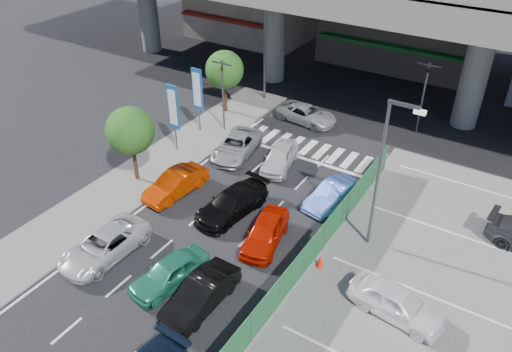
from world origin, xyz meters
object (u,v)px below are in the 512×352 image
Objects in this scene: traffic_cone at (320,261)px; signboard_far at (197,91)px; street_lamp_right at (384,165)px; taxi_teal_mid at (170,273)px; traffic_light_right at (426,80)px; tree_near at (130,131)px; crossing_wagon_silver at (307,114)px; taxi_orange_left at (176,184)px; street_lamp_left at (267,41)px; tree_far at (225,70)px; signboard_near at (173,109)px; parked_sedan_white at (397,302)px; sedan_white_mid_left at (104,245)px; kei_truck_front_right at (332,194)px; taxi_orange_right at (265,232)px; sedan_black_mid at (232,203)px; hatch_black_mid_right at (201,294)px; sedan_white_front_mid at (280,157)px; traffic_light_left at (222,79)px; wagon_silver_front_left at (237,146)px.

signboard_far is at bearing 149.25° from traffic_cone.
street_lamp_right is 10.99m from taxi_teal_mid.
traffic_light_right reaches higher than signboard_far.
tree_near reaches higher than crossing_wagon_silver.
street_lamp_right is at bearing -18.68° from signboard_far.
taxi_orange_left is 0.93× the size of crossing_wagon_silver.
street_lamp_left is 1.67× the size of tree_far.
taxi_teal_mid is at bearing -71.21° from street_lamp_left.
signboard_near is 1.13× the size of parked_sedan_white.
taxi_orange_left is (3.52, -6.82, -2.37)m from signboard_far.
traffic_light_right is at bearing 40.91° from signboard_near.
sedan_white_mid_left reaches higher than traffic_cone.
tree_far is at bearing 94.36° from tree_near.
kei_truck_front_right is at bearing -14.12° from signboard_far.
taxi_orange_right is (10.36, -11.29, -2.70)m from tree_far.
parked_sedan_white is at bearing 33.81° from taxi_teal_mid.
sedan_black_mid and taxi_orange_right have the same top height.
hatch_black_mid_right reaches higher than crossing_wagon_silver.
traffic_light_right is 21.34m from hatch_black_mid_right.
signboard_near is 10.18m from crossing_wagon_silver.
street_lamp_right is at bearing -41.63° from street_lamp_left.
sedan_white_mid_left is at bearing -110.52° from sedan_black_mid.
hatch_black_mid_right is 1.03× the size of sedan_white_front_mid.
wagon_silver_front_left is (2.61, -2.28, -3.28)m from traffic_light_left.
signboard_near is 10.71m from sedan_white_mid_left.
traffic_light_right is at bearing -64.01° from crossing_wagon_silver.
street_lamp_right reaches higher than traffic_light_right.
tree_far reaches higher than sedan_black_mid.
sedan_black_mid is at bearing 168.08° from traffic_cone.
signboard_far reaches higher than hatch_black_mid_right.
street_lamp_right is 15.69m from signboard_far.
tree_far is at bearing 150.42° from street_lamp_right.
traffic_light_left is at bearing 155.84° from street_lamp_right.
signboard_far reaches higher than crossing_wagon_silver.
sedan_black_mid is at bearing -69.33° from wagon_silver_front_left.
traffic_cone is (12.05, -14.93, -4.35)m from street_lamp_left.
taxi_teal_mid is at bearing -57.72° from signboard_far.
sedan_white_front_mid is 12.82m from parked_sedan_white.
tree_far is (-0.80, 10.50, 0.00)m from tree_near.
traffic_cone is (6.19, -6.85, -0.27)m from sedan_white_front_mid.
traffic_cone is (12.72, -0.93, -2.97)m from tree_near.
street_lamp_left is at bearing 122.03° from sedan_black_mid.
signboard_far is 4.85m from wagon_silver_front_left.
taxi_orange_left is at bearing -122.87° from traffic_light_right.
signboard_far reaches higher than taxi_orange_right.
traffic_light_right is 8.51m from crossing_wagon_silver.
parked_sedan_white is at bearing -40.51° from wagon_silver_front_left.
traffic_cone is at bearing -36.84° from traffic_light_left.
signboard_near is 4.67m from wagon_silver_front_left.
signboard_far is 13.62m from sedan_white_mid_left.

